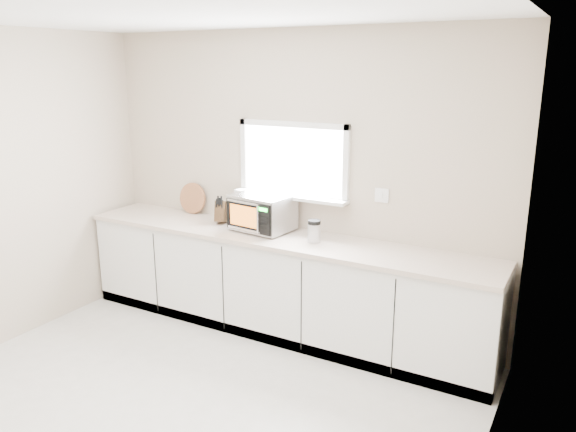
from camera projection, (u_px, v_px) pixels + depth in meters
The scene contains 8 objects.
ground at pixel (152, 429), 3.80m from camera, with size 4.00×4.00×0.00m, color beige.
back_wall at pixel (294, 180), 5.13m from camera, with size 4.00×0.17×2.70m.
cabinets at pixel (278, 285), 5.12m from camera, with size 3.92×0.60×0.88m, color white.
countertop at pixel (277, 237), 4.99m from camera, with size 3.92×0.64×0.04m, color beige.
microwave at pixel (262, 212), 5.09m from camera, with size 0.56×0.48×0.33m.
knife_block at pixel (221, 211), 5.34m from camera, with size 0.15×0.21×0.28m.
cutting_board at pixel (192, 198), 5.70m from camera, with size 0.31×0.31×0.02m, color #9E613D.
coffee_grinder at pixel (314, 231), 4.78m from camera, with size 0.13×0.13×0.20m.
Camera 1 is at (2.42, -2.42, 2.38)m, focal length 35.00 mm.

